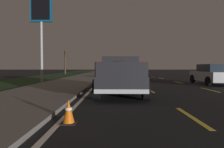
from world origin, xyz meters
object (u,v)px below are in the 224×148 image
at_px(sedan_black, 140,70).
at_px(traffic_cone_near, 69,112).
at_px(bare_tree_far, 65,61).
at_px(sedan_silver, 212,74).
at_px(pickup_truck, 120,74).
at_px(gas_price_sign, 41,18).

relative_size(sedan_black, traffic_cone_near, 7.62).
xyz_separation_m(sedan_black, traffic_cone_near, (-26.67, 5.12, -0.50)).
relative_size(sedan_black, bare_tree_far, 0.96).
relative_size(sedan_black, sedan_silver, 1.00).
xyz_separation_m(sedan_silver, traffic_cone_near, (-10.94, 8.54, -0.50)).
height_order(pickup_truck, sedan_black, pickup_truck).
distance_m(pickup_truck, bare_tree_far, 28.50).
xyz_separation_m(sedan_black, bare_tree_far, (5.74, 12.70, 1.52)).
relative_size(pickup_truck, sedan_silver, 1.23).
height_order(sedan_silver, gas_price_sign, gas_price_sign).
height_order(sedan_black, gas_price_sign, gas_price_sign).
bearing_deg(sedan_black, sedan_silver, -167.73).
distance_m(sedan_silver, gas_price_sign, 14.88).
bearing_deg(gas_price_sign, sedan_silver, -100.65).
bearing_deg(gas_price_sign, sedan_black, -38.37).
bearing_deg(gas_price_sign, bare_tree_far, 6.94).
bearing_deg(sedan_silver, traffic_cone_near, 142.01).
bearing_deg(sedan_silver, sedan_black, 12.27).
bearing_deg(bare_tree_far, traffic_cone_near, -166.84).
xyz_separation_m(pickup_truck, bare_tree_far, (27.02, 8.99, 1.32)).
relative_size(sedan_black, gas_price_sign, 0.59).
xyz_separation_m(pickup_truck, sedan_silver, (5.55, -7.13, -0.20)).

